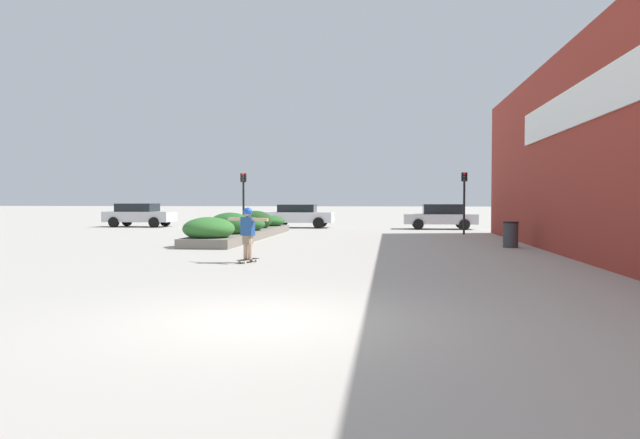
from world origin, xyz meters
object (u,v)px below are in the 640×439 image
car_leftmost (441,216)px  car_center_right (299,215)px  car_center_left (139,214)px  trash_bin (511,235)px  traffic_light_right (464,192)px  skateboarder (248,228)px  skateboard (248,260)px  traffic_light_left (243,192)px

car_leftmost → car_center_right: bearing=85.5°
car_center_left → trash_bin: bearing=56.1°
car_center_left → traffic_light_right: size_ratio=1.38×
skateboarder → trash_bin: skateboarder is taller
trash_bin → car_center_right: car_center_right is taller
skateboard → car_leftmost: car_leftmost is taller
car_center_left → traffic_light_right: bearing=73.4°
skateboarder → car_leftmost: size_ratio=0.34×
skateboarder → car_center_right: bearing=117.4°
trash_bin → car_leftmost: car_leftmost is taller
skateboard → skateboarder: skateboarder is taller
car_center_right → traffic_light_right: bearing=57.3°
skateboard → car_center_left: (-12.24, 19.87, 0.73)m
traffic_light_left → car_center_left: bearing=145.0°
trash_bin → traffic_light_right: traffic_light_right is taller
car_center_left → car_center_right: size_ratio=1.04×
trash_bin → car_leftmost: bearing=95.8°
trash_bin → traffic_light_right: 8.09m
car_leftmost → car_center_left: car_center_left is taller
skateboarder → car_center_right: (-1.74, 19.96, -0.18)m
skateboarder → trash_bin: bearing=58.5°
skateboarder → trash_bin: size_ratio=1.52×
car_center_left → traffic_light_left: bearing=55.0°
car_center_left → traffic_light_left: traffic_light_left is taller
skateboarder → car_center_left: skateboarder is taller
car_leftmost → car_center_left: bearing=88.2°
trash_bin → traffic_light_left: traffic_light_left is taller
skateboard → traffic_light_left: size_ratio=0.25×
traffic_light_right → trash_bin: bearing=-85.2°
skateboarder → traffic_light_left: 14.47m
skateboard → trash_bin: (8.30, 6.07, 0.40)m
car_leftmost → car_center_right: car_leftmost is taller
skateboard → skateboarder: size_ratio=0.55×
skateboarder → traffic_light_right: bearing=83.7°
skateboard → car_center_left: 23.35m
car_center_left → car_center_right: car_center_left is taller
traffic_light_right → traffic_light_left: bearing=-179.9°
car_center_right → traffic_light_left: 6.51m
skateboarder → car_center_left: (-12.24, 19.87, -0.16)m
car_center_right → trash_bin: bearing=35.8°
car_center_right → traffic_light_right: (9.37, -6.01, 1.38)m
traffic_light_right → car_leftmost: bearing=97.2°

